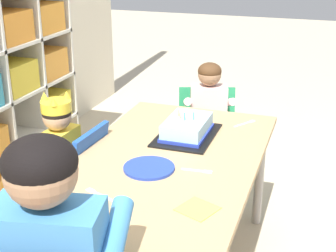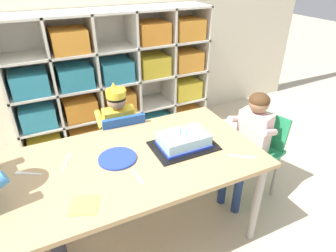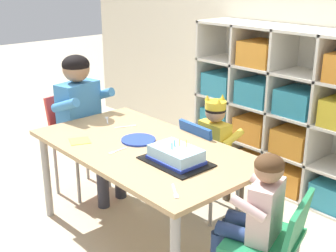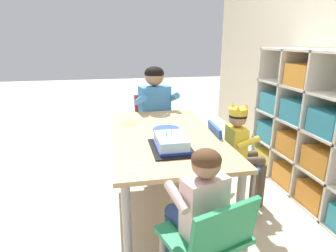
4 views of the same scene
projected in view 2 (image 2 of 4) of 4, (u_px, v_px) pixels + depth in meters
ground at (140, 234)px, 1.90m from camera, size 16.00×16.00×0.00m
storage_cubby_shelf at (118, 85)px, 2.70m from camera, size 1.81×0.36×1.22m
activity_table at (135, 168)px, 1.62m from camera, size 1.40×0.77×0.62m
classroom_chair_blue at (123, 145)px, 2.09m from camera, size 0.33×0.35×0.69m
child_with_crown at (118, 123)px, 2.12m from camera, size 0.30×0.31×0.84m
classroom_chair_guest_side at (255, 146)px, 2.07m from camera, size 0.43×0.45×0.64m
guest_at_table_side at (250, 136)px, 1.95m from camera, size 0.34×0.33×0.84m
birthday_cake_on_tray at (184, 141)px, 1.67m from camera, size 0.37×0.26×0.12m
paper_plate_stack at (117, 158)px, 1.58m from camera, size 0.21×0.21×0.01m
paper_napkin_square at (85, 205)px, 1.28m from camera, size 0.16×0.16×0.00m
fork_scattered_mid_table at (138, 178)px, 1.44m from camera, size 0.03×0.13×0.00m
fork_at_table_front_edge at (243, 157)px, 1.60m from camera, size 0.13×0.09×0.00m
fork_near_child_seat at (67, 161)px, 1.56m from camera, size 0.07×0.14×0.00m
fork_beside_plate_stack at (26, 173)px, 1.47m from camera, size 0.13×0.09×0.00m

